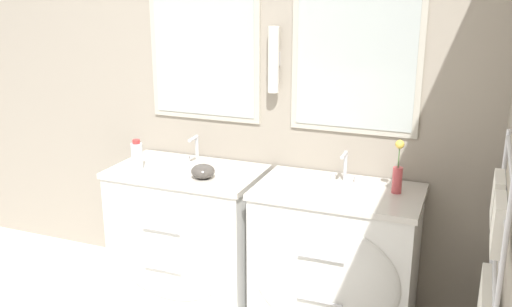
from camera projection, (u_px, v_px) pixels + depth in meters
The scene contains 8 objects.
wall_back at pixel (232, 87), 3.63m from camera, with size 4.88×0.15×2.60m.
vanity_left at pixel (186, 232), 3.63m from camera, with size 0.93×0.63×0.83m.
vanity_right at pixel (334, 258), 3.29m from camera, with size 0.93×0.63×0.83m.
faucet_left at pixel (196, 150), 3.64m from camera, with size 0.17×0.12×0.18m.
faucet_right at pixel (345, 167), 3.30m from camera, with size 0.17×0.12×0.18m.
toiletry_bottle at pixel (137, 155), 3.54m from camera, with size 0.07×0.07×0.18m.
amenity_bowl at pixel (203, 171), 3.37m from camera, with size 0.14×0.14×0.08m.
flower_vase at pixel (398, 172), 3.12m from camera, with size 0.05×0.05×0.30m.
Camera 1 is at (1.47, -1.30, 1.95)m, focal length 40.00 mm.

